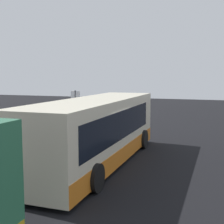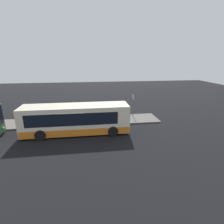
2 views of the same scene
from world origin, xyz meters
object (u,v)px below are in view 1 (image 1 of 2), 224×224
Objects in this scene: passenger_with_bags at (47,129)px; suitcase at (26,144)px; passenger_boarding at (33,133)px; sign_post at (75,105)px; bus_lead at (97,132)px; passenger_waiting at (77,129)px.

suitcase is (-0.80, 0.79, -0.69)m from passenger_with_bags.
passenger_boarding is 0.96× the size of passenger_with_bags.
sign_post reaches higher than passenger_boarding.
passenger_with_bags is 5.80m from sign_post.
bus_lead reaches higher than suitcase.
sign_post is at bearing 3.13° from suitcase.
passenger_with_bags reaches higher than passenger_waiting.
suitcase is 6.60m from sign_post.
sign_post reaches higher than passenger_waiting.
bus_lead reaches higher than sign_post.
passenger_with_bags is 2.19× the size of suitcase.
suitcase is 0.31× the size of sign_post.
passenger_with_bags is 1.32m from suitcase.
suitcase is at bearing -176.87° from sign_post.
bus_lead reaches higher than passenger_waiting.
passenger_waiting is 2.87m from suitcase.
passenger_waiting is at bearing -153.37° from sign_post.
suitcase is at bearing 82.59° from bus_lead.
sign_post is (6.65, 0.96, 0.75)m from passenger_boarding.
bus_lead is 6.70× the size of passenger_waiting.
passenger_boarding reaches higher than passenger_waiting.
sign_post is at bearing -148.04° from passenger_with_bags.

